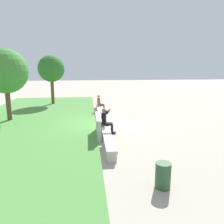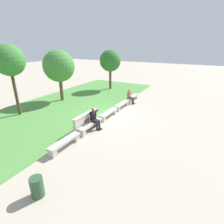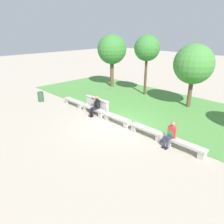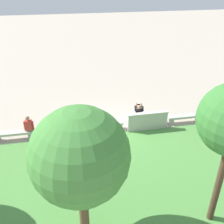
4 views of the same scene
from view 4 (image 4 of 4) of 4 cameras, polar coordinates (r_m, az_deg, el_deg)
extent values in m
plane|color=#B2A593|center=(13.67, -1.78, -4.02)|extent=(80.00, 80.00, 0.00)
cube|color=#518E42|center=(10.32, 2.24, -17.07)|extent=(22.88, 8.00, 0.03)
cube|color=#B7B2A8|center=(14.70, 15.58, -0.86)|extent=(1.98, 0.40, 0.12)
cube|color=#B7B2A8|center=(15.16, 18.23, -1.30)|extent=(0.28, 0.34, 0.33)
cube|color=#B7B2A8|center=(14.49, 12.57, -1.94)|extent=(0.28, 0.34, 0.33)
cube|color=#B7B2A8|center=(13.92, 7.28, -1.73)|extent=(1.98, 0.40, 0.12)
cube|color=#B7B2A8|center=(14.28, 10.32, -2.18)|extent=(0.28, 0.34, 0.33)
cube|color=#B7B2A8|center=(13.83, 4.01, -2.85)|extent=(0.28, 0.34, 0.33)
cube|color=#B7B2A8|center=(13.46, -1.81, -2.63)|extent=(1.98, 0.40, 0.12)
cube|color=#B7B2A8|center=(13.70, 1.55, -3.11)|extent=(0.28, 0.34, 0.33)
cube|color=#B7B2A8|center=(13.50, -5.19, -3.77)|extent=(0.28, 0.34, 0.33)
cube|color=#B7B2A8|center=(13.36, -11.29, -3.50)|extent=(1.98, 0.40, 0.12)
cube|color=#B7B2A8|center=(13.48, -7.77, -4.01)|extent=(0.28, 0.34, 0.33)
cube|color=#B7B2A8|center=(13.54, -14.62, -4.60)|extent=(0.28, 0.34, 0.33)
cube|color=#B7B2A8|center=(13.63, -20.67, -4.27)|extent=(1.98, 0.40, 0.12)
cube|color=#B7B2A8|center=(13.61, -17.16, -4.81)|extent=(0.28, 0.34, 0.33)
cube|color=#B7B2A8|center=(13.60, 7.72, -2.13)|extent=(2.07, 0.18, 0.95)
cube|color=beige|center=(13.35, 7.86, -0.28)|extent=(2.13, 0.24, 0.06)
cube|color=brown|center=(13.62, 7.63, -1.51)|extent=(0.44, 0.02, 0.22)
cube|color=black|center=(14.39, 5.98, -2.19)|extent=(0.15, 0.26, 0.06)
cylinder|color=black|center=(14.23, 6.05, -1.62)|extent=(0.11, 0.11, 0.42)
cube|color=black|center=(14.38, 5.19, -2.19)|extent=(0.15, 0.26, 0.06)
cylinder|color=black|center=(14.21, 5.24, -1.61)|extent=(0.11, 0.11, 0.42)
cube|color=black|center=(13.92, 5.75, -1.05)|extent=(0.38, 0.47, 0.12)
cube|color=black|center=(13.58, 5.88, -0.52)|extent=(0.38, 0.28, 0.56)
sphere|color=#9E7051|center=(13.38, 5.97, 1.05)|extent=(0.22, 0.22, 0.22)
cylinder|color=black|center=(13.55, 6.71, 0.75)|extent=(0.15, 0.32, 0.21)
cylinder|color=#9E7051|center=(13.63, 6.40, 1.33)|extent=(0.13, 0.20, 0.27)
cylinder|color=black|center=(13.51, 5.10, 0.77)|extent=(0.15, 0.32, 0.21)
cylinder|color=#9E7051|center=(13.61, 5.36, 1.34)|extent=(0.09, 0.19, 0.27)
cube|color=black|center=(13.65, 5.87, 1.60)|extent=(0.15, 0.04, 0.08)
cube|color=black|center=(14.01, -16.57, -4.32)|extent=(0.12, 0.23, 0.06)
cylinder|color=#2D334C|center=(13.85, -16.73, -3.72)|extent=(0.10, 0.10, 0.42)
cube|color=black|center=(14.05, -17.29, -4.34)|extent=(0.12, 0.23, 0.06)
cylinder|color=#2D334C|center=(13.89, -17.46, -3.75)|extent=(0.10, 0.10, 0.42)
cube|color=#2D334C|center=(13.58, -17.38, -3.18)|extent=(0.31, 0.42, 0.12)
cube|color=#D83838|center=(13.27, -17.70, -2.73)|extent=(0.34, 0.23, 0.52)
sphere|color=#9E7051|center=(13.08, -17.96, -1.28)|extent=(0.20, 0.20, 0.20)
cylinder|color=#D83838|center=(13.27, -16.82, -2.84)|extent=(0.08, 0.08, 0.48)
cylinder|color=#D83838|center=(13.36, -18.50, -2.90)|extent=(0.08, 0.08, 0.48)
cube|color=#4C7F47|center=(13.35, -17.53, -3.21)|extent=(0.28, 0.20, 0.36)
cube|color=#395F35|center=(13.48, -17.45, -3.23)|extent=(0.20, 0.06, 0.16)
torus|color=black|center=(13.25, -17.66, -2.48)|extent=(0.10, 0.02, 0.10)
cylinder|color=brown|center=(8.38, -6.19, -19.97)|extent=(0.29, 0.29, 2.27)
sphere|color=#428438|center=(7.03, -7.04, -9.43)|extent=(2.72, 2.72, 2.72)
cylinder|color=#4C3826|center=(8.98, 22.25, -14.01)|extent=(0.21, 0.21, 3.25)
cylinder|color=#2D5133|center=(16.93, 22.06, 2.05)|extent=(0.44, 0.44, 0.75)
camera|label=1|loc=(18.23, 42.22, 8.78)|focal=35.00mm
camera|label=2|loc=(20.78, 25.06, 19.38)|focal=28.00mm
camera|label=3|loc=(21.12, -31.18, 19.54)|focal=35.00mm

